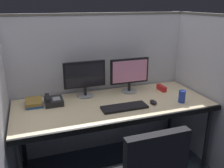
# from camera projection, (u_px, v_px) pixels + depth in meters

# --- Properties ---
(cubicle_partition_rear) EXTENTS (2.21, 0.06, 1.57)m
(cubicle_partition_rear) POSITION_uv_depth(u_px,v_px,m) (101.00, 84.00, 2.72)
(cubicle_partition_rear) COLOR silver
(cubicle_partition_rear) RESTS_ON ground
(cubicle_partition_left) EXTENTS (0.06, 1.41, 1.57)m
(cubicle_partition_left) POSITION_uv_depth(u_px,v_px,m) (2.00, 118.00, 1.92)
(cubicle_partition_left) COLOR silver
(cubicle_partition_left) RESTS_ON ground
(cubicle_partition_right) EXTENTS (0.06, 1.41, 1.57)m
(cubicle_partition_right) POSITION_uv_depth(u_px,v_px,m) (205.00, 90.00, 2.54)
(cubicle_partition_right) COLOR silver
(cubicle_partition_right) RESTS_ON ground
(desk) EXTENTS (1.90, 0.80, 0.74)m
(desk) POSITION_uv_depth(u_px,v_px,m) (114.00, 108.00, 2.34)
(desk) COLOR beige
(desk) RESTS_ON ground
(monitor_left) EXTENTS (0.43, 0.17, 0.37)m
(monitor_left) POSITION_uv_depth(u_px,v_px,m) (85.00, 77.00, 2.43)
(monitor_left) COLOR gray
(monitor_left) RESTS_ON desk
(monitor_right) EXTENTS (0.43, 0.17, 0.37)m
(monitor_right) POSITION_uv_depth(u_px,v_px,m) (129.00, 73.00, 2.56)
(monitor_right) COLOR gray
(monitor_right) RESTS_ON desk
(keyboard_main) EXTENTS (0.43, 0.15, 0.02)m
(keyboard_main) POSITION_uv_depth(u_px,v_px,m) (124.00, 107.00, 2.22)
(keyboard_main) COLOR black
(keyboard_main) RESTS_ON desk
(computer_mouse) EXTENTS (0.06, 0.10, 0.04)m
(computer_mouse) POSITION_uv_depth(u_px,v_px,m) (153.00, 102.00, 2.31)
(computer_mouse) COLOR black
(computer_mouse) RESTS_ON desk
(red_stapler) EXTENTS (0.04, 0.15, 0.06)m
(red_stapler) POSITION_uv_depth(u_px,v_px,m) (161.00, 88.00, 2.67)
(red_stapler) COLOR red
(red_stapler) RESTS_ON desk
(soda_can) EXTENTS (0.07, 0.07, 0.12)m
(soda_can) POSITION_uv_depth(u_px,v_px,m) (182.00, 96.00, 2.34)
(soda_can) COLOR #263FB2
(soda_can) RESTS_ON desk
(book_stack) EXTENTS (0.16, 0.21, 0.05)m
(book_stack) POSITION_uv_depth(u_px,v_px,m) (34.00, 103.00, 2.28)
(book_stack) COLOR #1E478C
(book_stack) RESTS_ON desk
(desk_phone) EXTENTS (0.17, 0.19, 0.09)m
(desk_phone) POSITION_uv_depth(u_px,v_px,m) (53.00, 101.00, 2.30)
(desk_phone) COLOR black
(desk_phone) RESTS_ON desk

